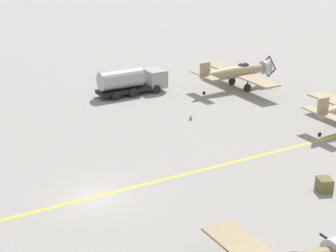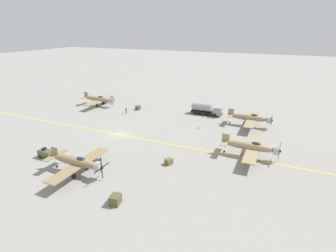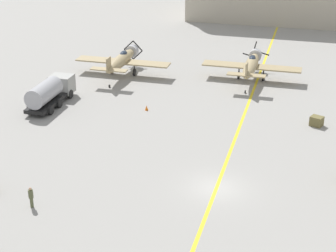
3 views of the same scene
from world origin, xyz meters
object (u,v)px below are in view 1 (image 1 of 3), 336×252
airplane_far_left (238,72)px  traffic_cone (191,117)px  fuel_tanker (132,81)px  supply_crate_mid_lane (324,184)px

airplane_far_left → traffic_cone: bearing=-73.1°
airplane_far_left → traffic_cone: airplane_far_left is taller
fuel_tanker → supply_crate_mid_lane: 28.27m
airplane_far_left → traffic_cone: (6.37, -10.26, -1.74)m
traffic_cone → airplane_far_left: bearing=121.8°
supply_crate_mid_lane → traffic_cone: (-17.64, -0.52, -0.22)m
supply_crate_mid_lane → traffic_cone: supply_crate_mid_lane is taller
supply_crate_mid_lane → traffic_cone: bearing=-178.3°
fuel_tanker → supply_crate_mid_lane: fuel_tanker is taller
supply_crate_mid_lane → traffic_cone: 17.65m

